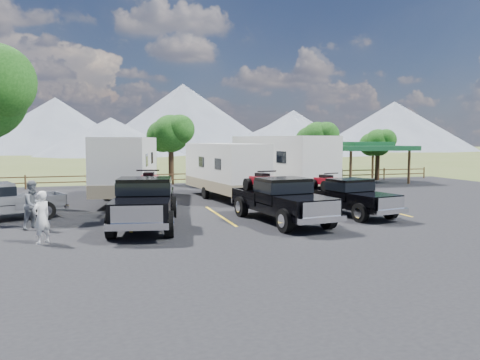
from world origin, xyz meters
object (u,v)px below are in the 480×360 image
object	(u,v)px
rig_right	(346,195)
person_b	(34,205)
rig_left	(146,200)
person_a	(42,217)
rig_center	(280,198)
trailer_right	(281,164)
pavilion	(363,147)
trailer_center	(225,170)
trailer_left	(127,168)

from	to	relation	value
rig_right	person_b	xyz separation A→B (m)	(-13.06, 0.29, 0.05)
rig_left	rig_right	distance (m)	8.96
person_a	rig_center	bearing A→B (deg)	145.53
rig_center	rig_right	size ratio (longest dim) A/B	1.11
rig_left	person_a	world-z (taller)	rig_left
rig_right	trailer_right	world-z (taller)	trailer_right
rig_center	pavilion	bearing A→B (deg)	42.12
person_a	pavilion	bearing A→B (deg)	172.93
trailer_center	person_a	bearing A→B (deg)	-140.17
rig_center	trailer_center	world-z (taller)	trailer_center
rig_right	person_a	world-z (taller)	rig_right
trailer_center	person_a	xyz separation A→B (m)	(-8.67, -9.59, -0.78)
trailer_right	person_b	bearing A→B (deg)	-160.23
person_a	person_b	world-z (taller)	person_b
trailer_center	trailer_right	world-z (taller)	trailer_right
pavilion	trailer_center	distance (m)	15.08
rig_center	person_b	bearing A→B (deg)	165.40
rig_center	trailer_left	world-z (taller)	trailer_left
trailer_center	trailer_right	distance (m)	3.95
rig_center	person_a	xyz separation A→B (m)	(-8.91, -1.57, -0.12)
person_b	trailer_center	bearing A→B (deg)	-10.26
trailer_left	person_b	size ratio (longest dim) A/B	5.46
rig_right	trailer_center	bearing A→B (deg)	107.12
rig_left	trailer_left	xyz separation A→B (m)	(-0.27, 8.16, 0.80)
pavilion	trailer_right	xyz separation A→B (m)	(-9.40, -6.22, -0.87)
rig_left	trailer_center	world-z (taller)	trailer_center
pavilion	rig_center	xyz separation A→B (m)	(-12.98, -15.17, -1.77)
rig_right	trailer_right	xyz separation A→B (m)	(0.03, 8.03, 1.00)
trailer_center	person_a	size ratio (longest dim) A/B	5.27
person_b	pavilion	bearing A→B (deg)	-14.75
pavilion	trailer_right	distance (m)	11.30
person_b	trailer_right	bearing A→B (deg)	-15.98
pavilion	person_a	bearing A→B (deg)	-142.59
rig_left	person_a	distance (m)	4.09
rig_right	person_a	bearing A→B (deg)	-179.73
rig_left	person_b	size ratio (longest dim) A/B	3.61
pavilion	person_a	size ratio (longest dim) A/B	3.59
pavilion	rig_center	size ratio (longest dim) A/B	0.98
trailer_right	person_a	bearing A→B (deg)	-150.71
rig_right	trailer_right	size ratio (longest dim) A/B	0.55
person_a	person_b	distance (m)	2.85
trailer_right	person_b	distance (m)	15.24
rig_left	rig_center	xyz separation A→B (m)	(5.40, -0.51, -0.05)
rig_left	person_b	world-z (taller)	rig_left
rig_left	rig_right	xyz separation A→B (m)	(8.95, 0.41, -0.16)
rig_left	trailer_right	distance (m)	12.35
rig_right	trailer_center	distance (m)	8.09
rig_center	trailer_left	xyz separation A→B (m)	(-5.67, 8.67, 0.85)
trailer_center	rig_left	bearing A→B (deg)	-132.53
trailer_left	trailer_right	xyz separation A→B (m)	(9.25, 0.28, 0.05)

